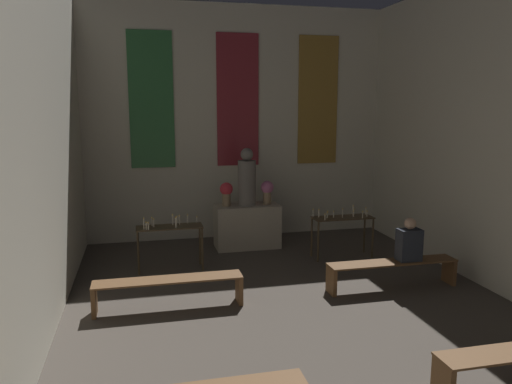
{
  "coord_description": "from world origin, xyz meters",
  "views": [
    {
      "loc": [
        -2.06,
        0.98,
        2.87
      ],
      "look_at": [
        0.0,
        9.81,
        1.28
      ],
      "focal_mm": 35.0,
      "sensor_mm": 36.0,
      "label": 1
    }
  ],
  "objects": [
    {
      "name": "wall_back",
      "position": [
        0.0,
        11.58,
        2.49
      ],
      "size": [
        6.65,
        0.16,
        4.93
      ],
      "color": "beige",
      "rests_on": "ground_plane"
    },
    {
      "name": "wall_left",
      "position": [
        -3.26,
        5.76,
        2.46
      ],
      "size": [
        0.12,
        11.77,
        4.93
      ],
      "color": "beige",
      "rests_on": "ground_plane"
    },
    {
      "name": "altar",
      "position": [
        0.0,
        10.61,
        0.44
      ],
      "size": [
        1.29,
        0.64,
        0.87
      ],
      "color": "#ADA38E",
      "rests_on": "ground_plane"
    },
    {
      "name": "statue",
      "position": [
        0.0,
        10.61,
        1.39
      ],
      "size": [
        0.36,
        0.36,
        1.15
      ],
      "color": "slate",
      "rests_on": "altar"
    },
    {
      "name": "flower_vase_left",
      "position": [
        -0.42,
        10.61,
        1.16
      ],
      "size": [
        0.26,
        0.26,
        0.47
      ],
      "color": "#937A5B",
      "rests_on": "altar"
    },
    {
      "name": "flower_vase_right",
      "position": [
        0.42,
        10.61,
        1.16
      ],
      "size": [
        0.26,
        0.26,
        0.47
      ],
      "color": "#937A5B",
      "rests_on": "altar"
    },
    {
      "name": "candle_rack_left",
      "position": [
        -1.62,
        9.53,
        0.67
      ],
      "size": [
        1.15,
        0.42,
        0.98
      ],
      "color": "#473823",
      "rests_on": "ground_plane"
    },
    {
      "name": "candle_rack_right",
      "position": [
        1.61,
        9.53,
        0.67
      ],
      "size": [
        1.15,
        0.42,
        0.98
      ],
      "color": "#473823",
      "rests_on": "ground_plane"
    },
    {
      "name": "pew_back_left",
      "position": [
        -1.74,
        7.81,
        0.33
      ],
      "size": [
        2.1,
        0.36,
        0.44
      ],
      "color": "brown",
      "rests_on": "ground_plane"
    },
    {
      "name": "pew_back_right",
      "position": [
        1.74,
        7.81,
        0.33
      ],
      "size": [
        2.1,
        0.36,
        0.44
      ],
      "color": "brown",
      "rests_on": "ground_plane"
    },
    {
      "name": "person_seated",
      "position": [
        2.01,
        7.81,
        0.74
      ],
      "size": [
        0.36,
        0.24,
        0.69
      ],
      "color": "#282D38",
      "rests_on": "pew_back_right"
    }
  ]
}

